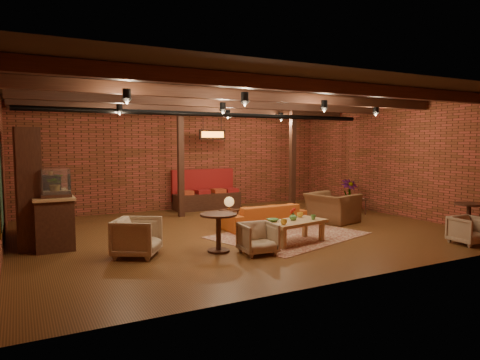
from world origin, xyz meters
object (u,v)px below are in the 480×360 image
sofa (264,216)px  side_table_book (358,200)px  armchair_far (469,229)px  armchair_a (137,235)px  side_table_lamp (229,204)px  coffee_table (294,223)px  round_table_right (469,214)px  plant_tall (349,164)px  armchair_right (332,203)px  round_table_left (219,226)px  armchair_b (258,237)px

sofa → side_table_book: 3.55m
armchair_far → armchair_a: bearing=165.0°
side_table_book → armchair_a: bearing=-166.2°
side_table_lamp → coffee_table: bearing=-75.8°
side_table_book → armchair_far: 3.97m
round_table_right → plant_tall: 4.07m
side_table_lamp → armchair_right: 2.82m
coffee_table → plant_tall: bearing=35.0°
armchair_far → armchair_right: bearing=109.8°
armchair_right → plant_tall: (1.71, 1.29, 0.93)m
armchair_right → coffee_table: bearing=109.5°
round_table_left → side_table_book: (5.46, 2.08, -0.08)m
armchair_a → armchair_far: armchair_a is taller
coffee_table → side_table_lamp: bearing=104.2°
sofa → armchair_right: bearing=173.9°
round_table_left → armchair_right: 4.20m
coffee_table → side_table_book: size_ratio=2.97×
sofa → side_table_lamp: side_table_lamp is taller
coffee_table → round_table_left: bearing=177.9°
coffee_table → round_table_left: (-1.72, 0.06, 0.09)m
side_table_lamp → armchair_a: size_ratio=0.98×
armchair_b → side_table_book: size_ratio=1.32×
armchair_b → round_table_right: round_table_right is taller
side_table_lamp → round_table_left: bearing=-121.1°
side_table_book → plant_tall: 1.21m
sofa → armchair_far: (2.91, -3.40, 0.02)m
armchair_right → plant_tall: plant_tall is taller
sofa → side_table_lamp: size_ratio=2.64×
round_table_left → armchair_b: (0.60, -0.48, -0.18)m
sofa → armchair_a: 3.63m
armchair_right → armchair_far: (0.90, -3.25, -0.20)m
plant_tall → sofa: bearing=-163.0°
round_table_left → armchair_a: (-1.48, 0.38, -0.11)m
round_table_right → armchair_a: bearing=167.2°
round_table_left → armchair_a: 1.53m
round_table_left → armchair_right: (3.96, 1.41, 0.01)m
sofa → round_table_right: bearing=141.2°
coffee_table → round_table_left: size_ratio=1.99×
sofa → round_table_left: 2.51m
sofa → side_table_book: sofa is taller
sofa → armchair_right: (2.01, -0.15, 0.22)m
armchair_right → armchair_far: bearing=-178.3°
side_table_book → plant_tall: size_ratio=0.17×
armchair_far → plant_tall: bearing=84.2°
coffee_table → round_table_left: 1.72m
sofa → plant_tall: plant_tall is taller
round_table_right → plant_tall: size_ratio=0.25×
sofa → coffee_table: 1.64m
armchair_b → armchair_right: bearing=33.4°
side_table_lamp → plant_tall: plant_tall is taller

